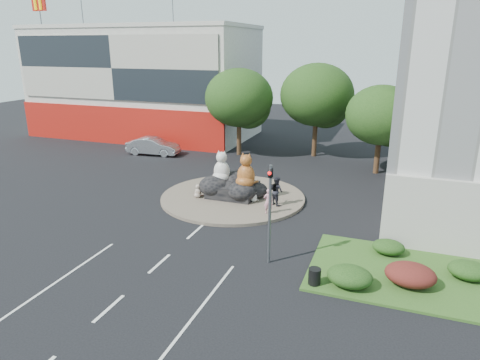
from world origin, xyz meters
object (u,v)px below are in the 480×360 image
at_px(kitten_calico, 198,190).
at_px(litter_bin, 314,276).
at_px(pedestrian_pink, 268,201).
at_px(cat_white, 222,166).
at_px(pedestrian_dark, 277,191).
at_px(parked_car, 153,146).
at_px(kitten_white, 254,196).
at_px(cat_tabby, 246,170).

bearing_deg(kitten_calico, litter_bin, -18.11).
bearing_deg(pedestrian_pink, cat_white, -58.96).
height_order(pedestrian_dark, parked_car, pedestrian_dark).
distance_m(pedestrian_pink, pedestrian_dark, 1.65).
bearing_deg(pedestrian_dark, cat_white, 27.27).
relative_size(pedestrian_pink, pedestrian_dark, 0.84).
bearing_deg(kitten_white, kitten_calico, 135.86).
relative_size(cat_tabby, parked_car, 0.46).
bearing_deg(pedestrian_pink, pedestrian_dark, -121.09).
bearing_deg(kitten_calico, pedestrian_pink, 10.50).
height_order(kitten_white, pedestrian_pink, pedestrian_pink).
height_order(kitten_calico, kitten_white, kitten_calico).
height_order(cat_white, parked_car, cat_white).
bearing_deg(kitten_calico, kitten_white, 30.22).
bearing_deg(kitten_calico, cat_tabby, 35.85).
xyz_separation_m(cat_tabby, parked_car, (-12.93, 9.38, -1.43)).
relative_size(cat_white, pedestrian_pink, 1.40).
bearing_deg(litter_bin, pedestrian_dark, 115.57).
xyz_separation_m(kitten_white, pedestrian_dark, (1.56, -0.04, 0.54)).
distance_m(cat_tabby, kitten_calico, 3.70).
height_order(cat_white, kitten_white, cat_white).
bearing_deg(parked_car, cat_tabby, -131.94).
bearing_deg(parked_car, kitten_white, -131.25).
distance_m(kitten_calico, kitten_white, 3.95).
distance_m(kitten_calico, litter_bin, 12.77).
xyz_separation_m(pedestrian_pink, pedestrian_dark, (0.07, 1.64, 0.15)).
xyz_separation_m(kitten_white, parked_car, (-13.60, 9.62, 0.24)).
xyz_separation_m(kitten_calico, pedestrian_pink, (5.40, -1.15, 0.31)).
bearing_deg(cat_white, kitten_white, -10.81).
xyz_separation_m(cat_tabby, kitten_white, (0.67, -0.24, -1.66)).
distance_m(parked_car, litter_bin, 26.77).
bearing_deg(cat_tabby, pedestrian_dark, -3.11).
height_order(cat_white, kitten_calico, cat_white).
bearing_deg(cat_tabby, kitten_calico, -162.60).
bearing_deg(litter_bin, parked_car, 136.38).
bearing_deg(kitten_white, cat_tabby, 108.48).
height_order(cat_tabby, kitten_white, cat_tabby).
height_order(kitten_calico, pedestrian_pink, pedestrian_pink).
distance_m(cat_white, cat_tabby, 2.04).
bearing_deg(cat_white, cat_tabby, -9.44).
bearing_deg(cat_tabby, litter_bin, -50.57).
bearing_deg(kitten_white, parked_car, 92.90).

